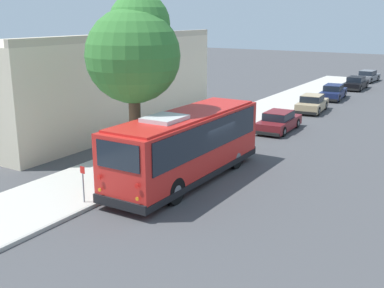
# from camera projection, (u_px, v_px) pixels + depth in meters

# --- Properties ---
(ground_plane) EXTENTS (160.00, 160.00, 0.00)m
(ground_plane) POSITION_uv_depth(u_px,v_px,m) (204.00, 176.00, 22.48)
(ground_plane) COLOR #474749
(sidewalk_slab) EXTENTS (80.00, 4.06, 0.15)m
(sidewalk_slab) POSITION_uv_depth(u_px,v_px,m) (138.00, 162.00, 24.40)
(sidewalk_slab) COLOR beige
(sidewalk_slab) RESTS_ON ground
(curb_strip) EXTENTS (80.00, 0.14, 0.15)m
(curb_strip) POSITION_uv_depth(u_px,v_px,m) (172.00, 168.00, 23.35)
(curb_strip) COLOR #AAA69D
(curb_strip) RESTS_ON ground
(shuttle_bus) EXTENTS (9.62, 2.74, 3.27)m
(shuttle_bus) POSITION_uv_depth(u_px,v_px,m) (187.00, 143.00, 21.40)
(shuttle_bus) COLOR red
(shuttle_bus) RESTS_ON ground
(parked_sedan_maroon) EXTENTS (4.52, 1.91, 1.28)m
(parked_sedan_maroon) POSITION_uv_depth(u_px,v_px,m) (279.00, 122.00, 31.11)
(parked_sedan_maroon) COLOR maroon
(parked_sedan_maroon) RESTS_ON ground
(parked_sedan_tan) EXTENTS (4.40, 2.06, 1.33)m
(parked_sedan_tan) POSITION_uv_depth(u_px,v_px,m) (312.00, 104.00, 37.24)
(parked_sedan_tan) COLOR tan
(parked_sedan_tan) RESTS_ON ground
(parked_sedan_navy) EXTENTS (4.74, 2.01, 1.31)m
(parked_sedan_navy) POSITION_uv_depth(u_px,v_px,m) (333.00, 92.00, 42.86)
(parked_sedan_navy) COLOR #19234C
(parked_sedan_navy) RESTS_ON ground
(parked_sedan_black) EXTENTS (4.53, 1.76, 1.28)m
(parked_sedan_black) POSITION_uv_depth(u_px,v_px,m) (356.00, 83.00, 48.57)
(parked_sedan_black) COLOR black
(parked_sedan_black) RESTS_ON ground
(parked_sedan_gray) EXTENTS (4.50, 1.96, 1.26)m
(parked_sedan_gray) POSITION_uv_depth(u_px,v_px,m) (368.00, 76.00, 54.15)
(parked_sedan_gray) COLOR slate
(parked_sedan_gray) RESTS_ON ground
(street_tree) EXTENTS (4.16, 4.16, 8.11)m
(street_tree) POSITION_uv_depth(u_px,v_px,m) (134.00, 50.00, 20.95)
(street_tree) COLOR brown
(street_tree) RESTS_ON sidewalk_slab
(sign_post_near) EXTENTS (0.06, 0.22, 1.47)m
(sign_post_near) POSITION_uv_depth(u_px,v_px,m) (83.00, 184.00, 18.73)
(sign_post_near) COLOR gray
(sign_post_near) RESTS_ON sidewalk_slab
(sign_post_far) EXTENTS (0.06, 0.06, 1.33)m
(sign_post_far) POSITION_uv_depth(u_px,v_px,m) (114.00, 173.00, 20.28)
(sign_post_far) COLOR gray
(sign_post_far) RESTS_ON sidewalk_slab
(fire_hydrant) EXTENTS (0.22, 0.22, 0.81)m
(fire_hydrant) POSITION_uv_depth(u_px,v_px,m) (229.00, 129.00, 29.19)
(fire_hydrant) COLOR gold
(fire_hydrant) RESTS_ON sidewalk_slab
(building_backdrop) EXTENTS (18.04, 7.95, 6.22)m
(building_backdrop) POSITION_uv_depth(u_px,v_px,m) (87.00, 83.00, 31.79)
(building_backdrop) COLOR beige
(building_backdrop) RESTS_ON ground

